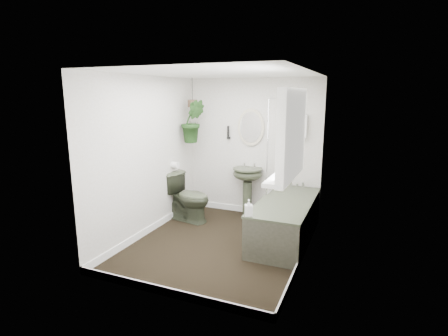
% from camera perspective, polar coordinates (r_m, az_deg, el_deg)
% --- Properties ---
extents(floor, '(2.30, 2.80, 0.02)m').
position_cam_1_polar(floor, '(4.98, -0.68, -12.36)').
color(floor, black).
rests_on(floor, ground).
extents(ceiling, '(2.30, 2.80, 0.02)m').
position_cam_1_polar(ceiling, '(4.54, -0.75, 15.36)').
color(ceiling, white).
rests_on(ceiling, ground).
extents(wall_back, '(2.30, 0.02, 2.30)m').
position_cam_1_polar(wall_back, '(5.92, 4.69, 3.30)').
color(wall_back, silver).
rests_on(wall_back, ground).
extents(wall_front, '(2.30, 0.02, 2.30)m').
position_cam_1_polar(wall_front, '(3.41, -10.13, -3.43)').
color(wall_front, silver).
rests_on(wall_front, ground).
extents(wall_left, '(0.02, 2.80, 2.30)m').
position_cam_1_polar(wall_left, '(5.18, -12.59, 1.79)').
color(wall_left, silver).
rests_on(wall_left, ground).
extents(wall_right, '(0.02, 2.80, 2.30)m').
position_cam_1_polar(wall_right, '(4.31, 13.61, -0.32)').
color(wall_right, silver).
rests_on(wall_right, ground).
extents(skirting, '(2.30, 2.80, 0.10)m').
position_cam_1_polar(skirting, '(4.95, -0.68, -11.72)').
color(skirting, white).
rests_on(skirting, floor).
extents(bathtub, '(0.72, 1.72, 0.58)m').
position_cam_1_polar(bathtub, '(5.08, 10.00, -8.37)').
color(bathtub, '#373E2C').
rests_on(bathtub, floor).
extents(bath_screen, '(0.04, 0.72, 1.40)m').
position_cam_1_polar(bath_screen, '(5.38, 8.10, 3.73)').
color(bath_screen, silver).
rests_on(bath_screen, bathtub).
extents(shower_box, '(0.20, 0.10, 0.35)m').
position_cam_1_polar(shower_box, '(5.62, 12.38, 6.70)').
color(shower_box, white).
rests_on(shower_box, wall_back).
extents(oval_mirror, '(0.46, 0.03, 0.62)m').
position_cam_1_polar(oval_mirror, '(5.85, 4.40, 6.65)').
color(oval_mirror, '#C2B79B').
rests_on(oval_mirror, wall_back).
extents(wall_sconce, '(0.04, 0.04, 0.22)m').
position_cam_1_polar(wall_sconce, '(5.99, 0.69, 5.85)').
color(wall_sconce, black).
rests_on(wall_sconce, wall_back).
extents(toilet_roll_holder, '(0.11, 0.11, 0.11)m').
position_cam_1_polar(toilet_roll_holder, '(5.77, -8.01, 0.48)').
color(toilet_roll_holder, white).
rests_on(toilet_roll_holder, wall_left).
extents(window_recess, '(0.08, 1.00, 0.90)m').
position_cam_1_polar(window_recess, '(3.56, 11.08, 5.40)').
color(window_recess, white).
rests_on(window_recess, wall_right).
extents(window_sill, '(0.18, 1.00, 0.04)m').
position_cam_1_polar(window_sill, '(3.64, 9.74, -1.10)').
color(window_sill, white).
rests_on(window_sill, wall_right).
extents(window_blinds, '(0.01, 0.86, 0.76)m').
position_cam_1_polar(window_blinds, '(3.57, 10.37, 5.45)').
color(window_blinds, white).
rests_on(window_blinds, wall_right).
extents(toilet, '(0.84, 0.57, 0.79)m').
position_cam_1_polar(toilet, '(5.75, -5.88, -4.72)').
color(toilet, '#373E2C').
rests_on(toilet, floor).
extents(pedestal_sink, '(0.54, 0.48, 0.84)m').
position_cam_1_polar(pedestal_sink, '(5.93, 3.83, -3.91)').
color(pedestal_sink, '#373E2C').
rests_on(pedestal_sink, floor).
extents(sill_plant, '(0.28, 0.26, 0.25)m').
position_cam_1_polar(sill_plant, '(3.91, 10.09, 1.98)').
color(sill_plant, black).
rests_on(sill_plant, window_sill).
extents(hanging_plant, '(0.50, 0.47, 0.71)m').
position_cam_1_polar(hanging_plant, '(5.87, -5.11, 7.59)').
color(hanging_plant, black).
rests_on(hanging_plant, ceiling).
extents(soap_bottle, '(0.12, 0.12, 0.20)m').
position_cam_1_polar(soap_bottle, '(4.30, 4.05, -6.48)').
color(soap_bottle, black).
rests_on(soap_bottle, bathtub).
extents(hanging_pot, '(0.16, 0.16, 0.12)m').
position_cam_1_polar(hanging_pot, '(5.86, -5.16, 10.47)').
color(hanging_pot, '#483526').
rests_on(hanging_pot, ceiling).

